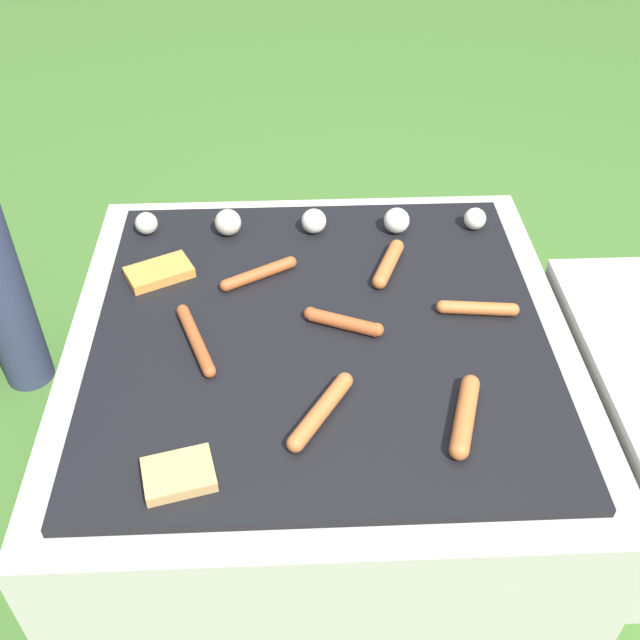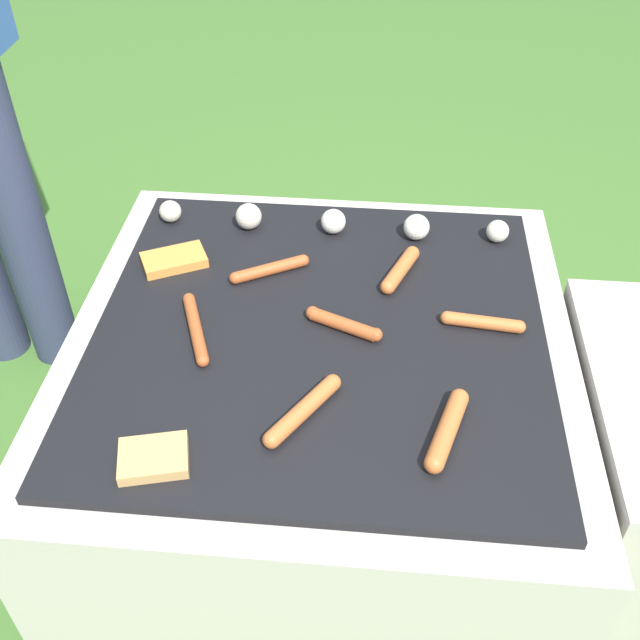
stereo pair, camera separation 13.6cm
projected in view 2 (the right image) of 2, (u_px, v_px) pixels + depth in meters
ground_plane at (320, 472)px, 1.65m from camera, size 14.00×14.00×0.00m
grill at (320, 407)px, 1.51m from camera, size 0.93×0.93×0.43m
sausage_front_right at (400, 270)px, 1.48m from camera, size 0.08×0.14×0.03m
sausage_front_center at (483, 322)px, 1.37m from camera, size 0.15×0.04×0.02m
sausage_front_left at (344, 324)px, 1.36m from camera, size 0.14×0.08×0.03m
sausage_back_center at (303, 410)px, 1.20m from camera, size 0.11×0.16×0.03m
sausage_back_right at (270, 269)px, 1.49m from camera, size 0.15×0.09×0.02m
sausage_mid_left at (195, 328)px, 1.35m from camera, size 0.08×0.18×0.02m
sausage_back_left at (447, 430)px, 1.17m from camera, size 0.08×0.17×0.03m
bread_slice_left at (153, 458)px, 1.13m from camera, size 0.12×0.10×0.02m
bread_slice_right at (174, 260)px, 1.51m from camera, size 0.15×0.12×0.02m
mushroom_row at (330, 221)px, 1.59m from camera, size 0.75×0.07×0.06m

